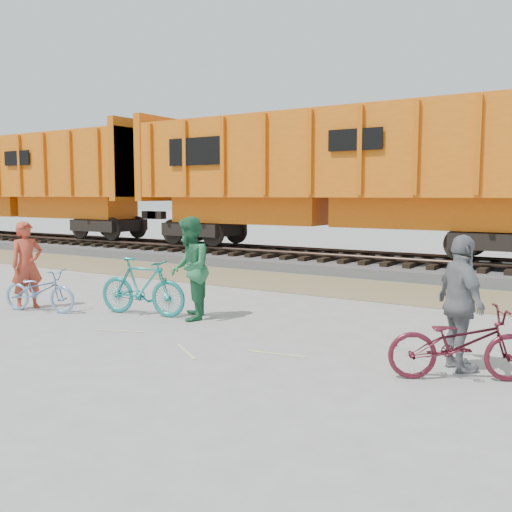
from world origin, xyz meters
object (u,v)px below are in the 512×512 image
object	(u,v)px
hopper_car_center	(332,173)
bicycle_blue	(40,290)
person_solo	(27,265)
person_man	(189,268)
person_woman	(461,303)
hopper_car_left	(29,180)
bicycle_teal	(142,287)
bicycle_maroon	(460,343)

from	to	relation	value
hopper_car_center	bicycle_blue	distance (m)	9.99
person_solo	person_man	size ratio (longest dim) A/B	0.93
person_woman	person_man	bearing A→B (deg)	43.23
hopper_car_left	person_man	world-z (taller)	hopper_car_left
person_woman	bicycle_blue	bearing A→B (deg)	53.03
hopper_car_left	bicycle_teal	distance (m)	17.48
bicycle_blue	hopper_car_left	bearing A→B (deg)	40.16
bicycle_teal	person_solo	xyz separation A→B (m)	(-2.47, -0.73, 0.33)
person_solo	person_woman	world-z (taller)	person_woman
bicycle_blue	person_solo	xyz separation A→B (m)	(-0.50, 0.10, 0.46)
person_solo	person_woman	distance (m)	8.44
hopper_car_left	person_solo	world-z (taller)	hopper_car_left
hopper_car_left	person_woman	size ratio (longest dim) A/B	7.78
person_solo	person_woman	size ratio (longest dim) A/B	0.99
hopper_car_center	person_woman	xyz separation A→B (m)	(5.96, -8.98, -2.11)
bicycle_blue	person_man	world-z (taller)	person_man
hopper_car_left	person_solo	xyz separation A→B (m)	(12.53, -9.35, -2.12)
bicycle_maroon	person_woman	world-z (taller)	person_woman
bicycle_maroon	person_man	world-z (taller)	person_man
bicycle_teal	person_woman	world-z (taller)	person_woman
bicycle_blue	person_solo	bearing A→B (deg)	64.80
hopper_car_left	person_solo	bearing A→B (deg)	-36.73
bicycle_blue	bicycle_teal	world-z (taller)	bicycle_teal
hopper_car_center	bicycle_teal	world-z (taller)	hopper_car_center
bicycle_teal	bicycle_maroon	distance (m)	6.11
bicycle_teal	bicycle_blue	bearing A→B (deg)	102.70
person_man	hopper_car_center	bearing A→B (deg)	153.24
hopper_car_center	person_woman	distance (m)	10.98
hopper_car_left	bicycle_maroon	size ratio (longest dim) A/B	7.87
bicycle_blue	bicycle_maroon	xyz separation A→B (m)	(8.03, 0.07, 0.04)
bicycle_teal	person_woman	xyz separation A→B (m)	(5.96, -0.36, 0.34)
bicycle_teal	person_man	bearing A→B (deg)	-88.81
person_woman	person_solo	bearing A→B (deg)	52.15
hopper_car_left	bicycle_blue	distance (m)	16.30
person_man	bicycle_maroon	bearing A→B (deg)	45.78
bicycle_blue	bicycle_maroon	size ratio (longest dim) A/B	0.91
hopper_car_center	person_man	distance (m)	8.73
bicycle_teal	bicycle_maroon	size ratio (longest dim) A/B	1.04
bicycle_maroon	person_woman	distance (m)	0.60
bicycle_maroon	bicycle_teal	bearing A→B (deg)	55.47
person_solo	person_woman	xyz separation A→B (m)	(8.43, 0.37, 0.01)
hopper_car_center	person_solo	distance (m)	9.90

